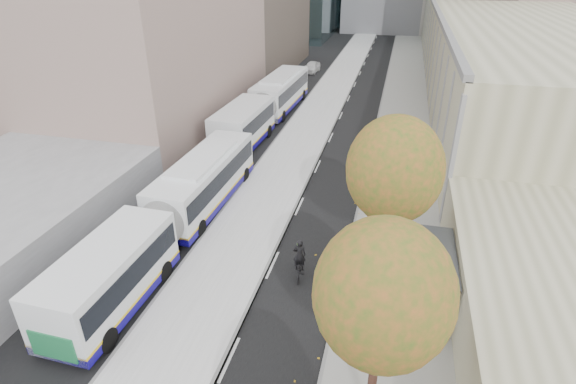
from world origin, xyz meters
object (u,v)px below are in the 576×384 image
(cyclist, at_px, (299,263))
(distant_car, at_px, (312,67))
(bus_far, at_px, (267,104))
(bus_shelter, at_px, (436,263))
(bus_near, at_px, (172,213))

(cyclist, height_order, distant_car, cyclist)
(bus_far, bearing_deg, cyclist, -67.63)
(bus_shelter, relative_size, bus_far, 0.23)
(bus_near, height_order, bus_far, bus_far)
(bus_far, bearing_deg, bus_near, -86.06)
(bus_shelter, distance_m, cyclist, 6.06)
(cyclist, relative_size, distant_car, 0.52)
(bus_shelter, distance_m, bus_near, 13.14)
(bus_shelter, bearing_deg, bus_far, 122.35)
(bus_shelter, xyz_separation_m, cyclist, (-5.87, 0.46, -1.42))
(bus_shelter, height_order, cyclist, bus_shelter)
(cyclist, distance_m, distant_car, 42.33)
(bus_near, bearing_deg, bus_far, 93.10)
(cyclist, bearing_deg, bus_far, 101.71)
(bus_far, xyz_separation_m, distant_car, (0.02, 20.70, -1.06))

